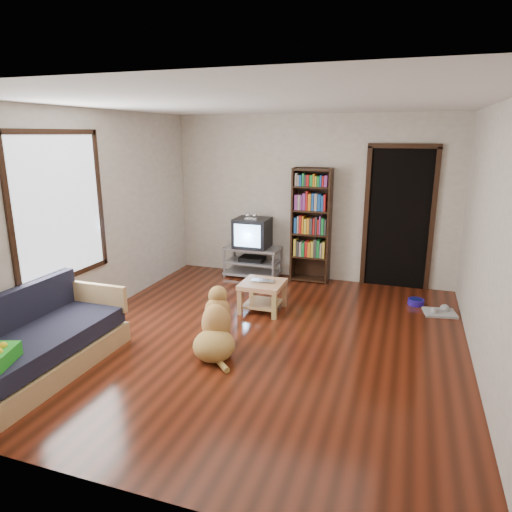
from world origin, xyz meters
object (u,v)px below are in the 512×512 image
(tv_stand, at_px, (252,261))
(crt_tv, at_px, (253,232))
(dog, at_px, (216,330))
(coffee_table, at_px, (263,291))
(bookshelf, at_px, (311,219))
(dog_bowl, at_px, (416,302))
(laptop, at_px, (262,282))
(grey_rag, at_px, (440,313))
(sofa, at_px, (40,346))

(tv_stand, height_order, crt_tv, crt_tv)
(dog, bearing_deg, tv_stand, 101.06)
(coffee_table, relative_size, dog, 0.69)
(bookshelf, relative_size, coffee_table, 3.27)
(crt_tv, distance_m, dog, 2.83)
(dog_bowl, bearing_deg, laptop, -154.80)
(bookshelf, distance_m, coffee_table, 1.69)
(laptop, relative_size, bookshelf, 0.18)
(crt_tv, height_order, dog, crt_tv)
(laptop, xyz_separation_m, crt_tv, (-0.63, 1.45, 0.33))
(dog, bearing_deg, laptop, 85.38)
(grey_rag, bearing_deg, bookshelf, 156.15)
(grey_rag, relative_size, coffee_table, 0.73)
(tv_stand, distance_m, bookshelf, 1.20)
(grey_rag, distance_m, coffee_table, 2.36)
(grey_rag, distance_m, tv_stand, 3.00)
(laptop, xyz_separation_m, bookshelf, (0.32, 1.53, 0.59))
(coffee_table, bearing_deg, bookshelf, 78.06)
(dog, bearing_deg, coffee_table, 85.49)
(laptop, bearing_deg, coffee_table, 86.66)
(dog_bowl, height_order, coffee_table, coffee_table)
(dog_bowl, relative_size, crt_tv, 0.38)
(grey_rag, relative_size, sofa, 0.22)
(bookshelf, bearing_deg, dog_bowl, -20.32)
(dog_bowl, height_order, grey_rag, dog_bowl)
(crt_tv, bearing_deg, grey_rag, -15.20)
(laptop, distance_m, dog_bowl, 2.19)
(dog_bowl, distance_m, coffee_table, 2.16)
(dog_bowl, bearing_deg, crt_tv, 168.33)
(coffee_table, height_order, dog, dog)
(dog_bowl, relative_size, tv_stand, 0.24)
(laptop, distance_m, tv_stand, 1.57)
(laptop, relative_size, sofa, 0.18)
(dog_bowl, height_order, crt_tv, crt_tv)
(laptop, height_order, sofa, sofa)
(laptop, distance_m, sofa, 2.73)
(laptop, distance_m, dog, 1.29)
(laptop, xyz_separation_m, sofa, (-1.61, -2.20, -0.15))
(bookshelf, relative_size, dog, 2.24)
(grey_rag, distance_m, bookshelf, 2.34)
(bookshelf, bearing_deg, sofa, -117.32)
(crt_tv, bearing_deg, sofa, -104.93)
(tv_stand, xyz_separation_m, sofa, (-0.97, -3.63, -0.01))
(sofa, bearing_deg, coffee_table, 54.20)
(grey_rag, bearing_deg, crt_tv, 164.80)
(crt_tv, xyz_separation_m, dog, (0.53, -2.74, -0.48))
(tv_stand, bearing_deg, laptop, -66.12)
(coffee_table, bearing_deg, grey_rag, 15.83)
(coffee_table, bearing_deg, crt_tv, 114.00)
(grey_rag, height_order, sofa, sofa)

